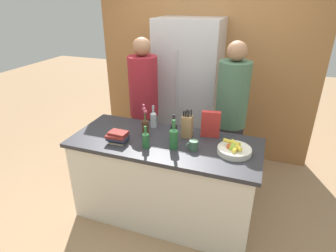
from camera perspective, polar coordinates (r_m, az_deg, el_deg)
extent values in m
plane|color=#A37F5B|center=(3.29, -0.61, -17.02)|extent=(14.00, 14.00, 0.00)
cube|color=silver|center=(3.01, -0.65, -10.96)|extent=(1.80, 0.76, 0.86)
cube|color=#2D2D33|center=(2.77, -0.69, -3.44)|extent=(1.87, 0.79, 0.04)
cube|color=#9E6B3D|center=(4.07, 7.27, 12.05)|extent=(3.07, 0.12, 2.60)
cube|color=#B7B7BC|center=(3.85, 4.06, 6.44)|extent=(0.82, 0.60, 1.96)
cylinder|color=#B7B7BC|center=(3.54, 1.73, 6.54)|extent=(0.02, 0.02, 1.08)
cylinder|color=silver|center=(2.63, 13.32, -4.88)|extent=(0.31, 0.31, 0.05)
torus|color=silver|center=(2.61, 13.37, -4.45)|extent=(0.31, 0.31, 0.02)
sphere|color=#99B233|center=(2.61, 13.20, -4.13)|extent=(0.08, 0.08, 0.08)
sphere|color=#99B233|center=(2.59, 13.04, -4.54)|extent=(0.07, 0.07, 0.07)
sphere|color=#C64C23|center=(2.61, 12.50, -4.23)|extent=(0.07, 0.07, 0.07)
cylinder|color=yellow|center=(2.59, 13.77, -4.31)|extent=(0.07, 0.16, 0.03)
cylinder|color=yellow|center=(2.61, 13.72, -3.77)|extent=(0.12, 0.16, 0.03)
cylinder|color=yellow|center=(2.62, 12.76, -3.21)|extent=(0.16, 0.08, 0.03)
cube|color=tan|center=(2.81, 3.87, -0.12)|extent=(0.10, 0.09, 0.22)
cylinder|color=black|center=(2.75, 3.17, 2.40)|extent=(0.01, 0.01, 0.06)
cylinder|color=black|center=(2.75, 3.53, 2.39)|extent=(0.01, 0.01, 0.07)
cylinder|color=black|center=(2.74, 3.91, 2.53)|extent=(0.01, 0.01, 0.09)
cylinder|color=black|center=(2.74, 4.27, 2.42)|extent=(0.01, 0.01, 0.08)
cylinder|color=black|center=(2.75, 4.73, 2.55)|extent=(0.01, 0.01, 0.08)
cylinder|color=#4C2D1E|center=(2.85, -4.62, -0.46)|extent=(0.07, 0.07, 0.16)
cylinder|color=#477538|center=(2.79, -4.64, 1.96)|extent=(0.01, 0.01, 0.10)
sphere|color=#C64C66|center=(2.77, -4.63, 2.94)|extent=(0.04, 0.04, 0.04)
cylinder|color=#477538|center=(2.80, -4.68, 2.05)|extent=(0.01, 0.01, 0.11)
sphere|color=#C64C66|center=(2.78, -4.70, 3.10)|extent=(0.03, 0.03, 0.03)
cylinder|color=#477538|center=(2.79, -4.80, 2.24)|extent=(0.01, 0.02, 0.13)
sphere|color=#C64C66|center=(2.77, -4.90, 3.50)|extent=(0.04, 0.04, 0.04)
cylinder|color=#477538|center=(2.78, -4.84, 2.58)|extent=(0.03, 0.01, 0.17)
sphere|color=#C64C66|center=(2.74, -4.97, 4.22)|extent=(0.02, 0.02, 0.02)
cube|color=red|center=(2.83, 8.65, 0.38)|extent=(0.20, 0.09, 0.27)
cylinder|color=#42664C|center=(2.61, 5.22, -3.88)|extent=(0.08, 0.08, 0.09)
torus|color=#42664C|center=(2.59, 4.27, -4.00)|extent=(0.06, 0.05, 0.06)
cube|color=#B7A88E|center=(2.78, -10.02, -3.11)|extent=(0.16, 0.14, 0.02)
cube|color=#232328|center=(2.78, -9.99, -2.73)|extent=(0.18, 0.13, 0.02)
cube|color=#2D334C|center=(2.77, -10.17, -2.35)|extent=(0.20, 0.16, 0.02)
cube|color=maroon|center=(2.76, -10.34, -1.91)|extent=(0.20, 0.16, 0.03)
cube|color=maroon|center=(2.75, -10.08, -1.39)|extent=(0.18, 0.13, 0.02)
cylinder|color=#B2BCC1|center=(3.03, -2.97, 1.13)|extent=(0.07, 0.07, 0.15)
cone|color=#B2BCC1|center=(2.99, -3.01, 2.73)|extent=(0.07, 0.07, 0.03)
cylinder|color=#B2BCC1|center=(2.98, -3.03, 3.56)|extent=(0.02, 0.02, 0.06)
cylinder|color=black|center=(2.72, 1.17, -1.47)|extent=(0.06, 0.06, 0.18)
cone|color=black|center=(2.68, 1.19, 0.54)|extent=(0.06, 0.06, 0.03)
cylinder|color=black|center=(2.66, 1.20, 1.59)|extent=(0.02, 0.02, 0.07)
cylinder|color=#286633|center=(2.63, -4.54, -3.04)|extent=(0.07, 0.07, 0.13)
cone|color=#286633|center=(2.60, -4.60, -1.47)|extent=(0.07, 0.07, 0.03)
cylinder|color=#286633|center=(2.58, -4.63, -0.65)|extent=(0.03, 0.03, 0.06)
cylinder|color=#286633|center=(2.60, 1.15, -2.79)|extent=(0.08, 0.08, 0.18)
cone|color=#286633|center=(2.55, 1.17, -0.67)|extent=(0.08, 0.08, 0.03)
cylinder|color=#286633|center=(2.53, 1.18, 0.45)|extent=(0.03, 0.03, 0.08)
cube|color=#383842|center=(3.68, -4.59, -3.81)|extent=(0.29, 0.21, 0.86)
cylinder|color=maroon|center=(3.37, -5.05, 7.99)|extent=(0.35, 0.35, 0.72)
sphere|color=#996B4C|center=(3.27, -5.37, 15.76)|extent=(0.21, 0.21, 0.21)
cube|color=#383842|center=(3.47, 11.76, -6.17)|extent=(0.32, 0.27, 0.86)
cylinder|color=#42664C|center=(3.15, 13.01, 6.26)|extent=(0.35, 0.35, 0.72)
sphere|color=#996B4C|center=(3.03, 13.88, 14.57)|extent=(0.21, 0.21, 0.21)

